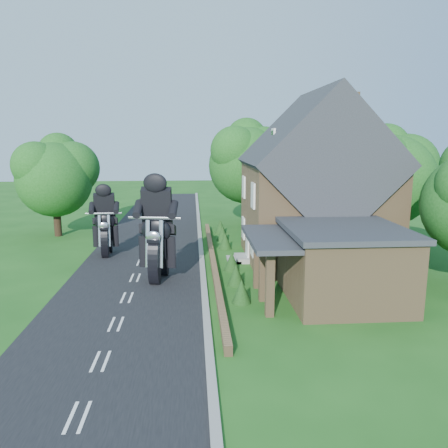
{
  "coord_description": "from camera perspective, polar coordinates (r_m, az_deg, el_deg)",
  "views": [
    {
      "loc": [
        3.15,
        -19.72,
        7.31
      ],
      "look_at": [
        4.83,
        3.47,
        2.8
      ],
      "focal_mm": 35.0,
      "sensor_mm": 36.0,
      "label": 1
    }
  ],
  "objects": [
    {
      "name": "tree_house_right",
      "position": [
        31.46,
        21.43,
        6.35
      ],
      "size": [
        6.51,
        6.0,
        8.4
      ],
      "color": "black",
      "rests_on": "ground"
    },
    {
      "name": "shrub_b",
      "position": [
        22.37,
        1.59,
        -6.61
      ],
      "size": [
        0.9,
        0.9,
        1.1
      ],
      "primitive_type": "cone",
      "color": "#133511",
      "rests_on": "ground"
    },
    {
      "name": "shrub_a",
      "position": [
        20.02,
        2.3,
        -8.77
      ],
      "size": [
        0.9,
        0.9,
        1.1
      ],
      "primitive_type": "cone",
      "color": "#133511",
      "rests_on": "ground"
    },
    {
      "name": "annex",
      "position": [
        20.83,
        14.91,
        -4.84
      ],
      "size": [
        7.05,
        5.94,
        3.44
      ],
      "color": "olive",
      "rests_on": "ground"
    },
    {
      "name": "tree_far_road",
      "position": [
        35.36,
        -20.69,
        6.27
      ],
      "size": [
        6.08,
        5.6,
        7.84
      ],
      "color": "black",
      "rests_on": "ground"
    },
    {
      "name": "shrub_d",
      "position": [
        29.58,
        0.15,
        -2.23
      ],
      "size": [
        0.9,
        0.9,
        1.1
      ],
      "primitive_type": "cone",
      "color": "#133511",
      "rests_on": "ground"
    },
    {
      "name": "kerb",
      "position": [
        21.01,
        -2.55,
        -9.21
      ],
      "size": [
        0.3,
        80.0,
        0.12
      ],
      "primitive_type": "cube",
      "color": "gray",
      "rests_on": "ground"
    },
    {
      "name": "shrub_f",
      "position": [
        34.46,
        -0.47,
        -0.34
      ],
      "size": [
        0.9,
        0.9,
        1.1
      ],
      "primitive_type": "cone",
      "color": "#133511",
      "rests_on": "ground"
    },
    {
      "name": "house",
      "position": [
        26.91,
        11.76,
        4.41
      ],
      "size": [
        9.54,
        8.64,
        10.24
      ],
      "color": "olive",
      "rests_on": "ground"
    },
    {
      "name": "tree_behind_house",
      "position": [
        37.53,
        13.13,
        9.04
      ],
      "size": [
        7.81,
        7.2,
        10.08
      ],
      "color": "black",
      "rests_on": "ground"
    },
    {
      "name": "garden_wall",
      "position": [
        25.75,
        -1.42,
        -5.06
      ],
      "size": [
        0.3,
        22.0,
        0.4
      ],
      "primitive_type": "cube",
      "color": "olive",
      "rests_on": "ground"
    },
    {
      "name": "shrub_c",
      "position": [
        24.76,
        1.01,
        -4.87
      ],
      "size": [
        0.9,
        0.9,
        1.1
      ],
      "primitive_type": "cone",
      "color": "#133511",
      "rests_on": "ground"
    },
    {
      "name": "tree_behind_left",
      "position": [
        37.22,
        3.65,
        8.52
      ],
      "size": [
        6.94,
        6.4,
        9.16
      ],
      "color": "black",
      "rests_on": "ground"
    },
    {
      "name": "motorcycle_lead",
      "position": [
        23.26,
        -8.55,
        -5.28
      ],
      "size": [
        0.79,
        1.87,
        1.69
      ],
      "primitive_type": null,
      "rotation": [
        0.0,
        0.0,
        2.95
      ],
      "color": "black",
      "rests_on": "ground"
    },
    {
      "name": "road",
      "position": [
        21.26,
        -12.57,
        -9.38
      ],
      "size": [
        7.0,
        80.0,
        0.02
      ],
      "primitive_type": "cube",
      "color": "black",
      "rests_on": "ground"
    },
    {
      "name": "shrub_e",
      "position": [
        32.01,
        -0.19,
        -1.22
      ],
      "size": [
        0.9,
        0.9,
        1.1
      ],
      "primitive_type": "cone",
      "color": "#133511",
      "rests_on": "ground"
    },
    {
      "name": "ground",
      "position": [
        21.26,
        -12.56,
        -9.4
      ],
      "size": [
        120.0,
        120.0,
        0.0
      ],
      "primitive_type": "plane",
      "color": "#194E15",
      "rests_on": "ground"
    },
    {
      "name": "motorcycle_follow",
      "position": [
        28.85,
        -15.09,
        -2.67
      ],
      "size": [
        0.44,
        1.5,
        1.38
      ],
      "primitive_type": null,
      "rotation": [
        0.0,
        0.0,
        3.18
      ],
      "color": "black",
      "rests_on": "ground"
    }
  ]
}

